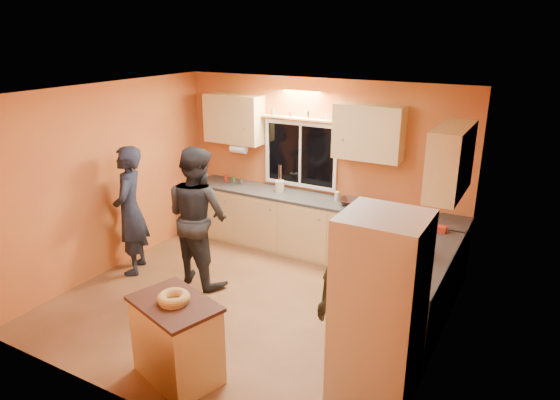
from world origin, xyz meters
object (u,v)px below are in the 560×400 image
Objects in this scene: island at (177,339)px; refrigerator at (379,310)px; person_left at (130,211)px; person_center at (198,216)px; person_right at (346,292)px.

refrigerator is at bearing 38.86° from island.
person_center is at bearing 73.03° from person_left.
refrigerator is 0.96× the size of person_center.
refrigerator is 1.04× the size of person_right.
island is 1.70m from person_right.
island is 0.53× the size of person_center.
island is 0.57× the size of person_right.
person_center reaches higher than person_right.
refrigerator is at bearing 48.67° from person_left.
person_center reaches higher than person_left.
person_right is at bearing 50.70° from person_left.
person_right is at bearing 152.14° from refrigerator.
person_center reaches higher than island.
refrigerator is 1.95m from island.
person_right is (-0.39, 0.21, -0.04)m from refrigerator.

